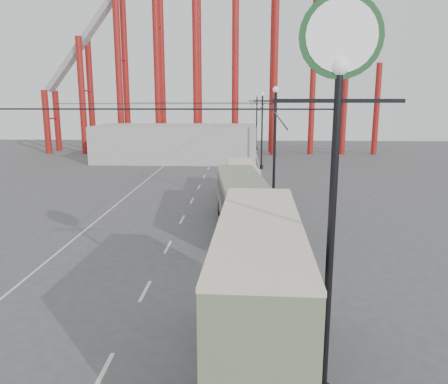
{
  "coord_description": "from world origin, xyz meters",
  "views": [
    {
      "loc": [
        3.3,
        -13.94,
        8.3
      ],
      "look_at": [
        2.2,
        11.38,
        3.0
      ],
      "focal_mm": 35.0,
      "sensor_mm": 36.0,
      "label": 1
    }
  ],
  "objects_px": {
    "double_decker_bus": "(258,293)",
    "single_decker_cream": "(242,179)",
    "lamp_post_near": "(337,119)",
    "pedestrian": "(235,229)",
    "single_decker_green": "(242,201)"
  },
  "relations": [
    {
      "from": "single_decker_cream",
      "to": "lamp_post_near",
      "type": "bearing_deg",
      "value": -88.66
    },
    {
      "from": "lamp_post_near",
      "to": "single_decker_green",
      "type": "bearing_deg",
      "value": 97.88
    },
    {
      "from": "pedestrian",
      "to": "double_decker_bus",
      "type": "bearing_deg",
      "value": 84.14
    },
    {
      "from": "single_decker_green",
      "to": "lamp_post_near",
      "type": "bearing_deg",
      "value": -88.13
    },
    {
      "from": "single_decker_green",
      "to": "single_decker_cream",
      "type": "bearing_deg",
      "value": 84.23
    },
    {
      "from": "double_decker_bus",
      "to": "single_decker_cream",
      "type": "bearing_deg",
      "value": 93.15
    },
    {
      "from": "double_decker_bus",
      "to": "pedestrian",
      "type": "distance_m",
      "value": 13.02
    },
    {
      "from": "lamp_post_near",
      "to": "single_decker_cream",
      "type": "relative_size",
      "value": 1.13
    },
    {
      "from": "single_decker_green",
      "to": "pedestrian",
      "type": "bearing_deg",
      "value": -103.97
    },
    {
      "from": "lamp_post_near",
      "to": "pedestrian",
      "type": "distance_m",
      "value": 15.74
    },
    {
      "from": "pedestrian",
      "to": "lamp_post_near",
      "type": "bearing_deg",
      "value": 91.19
    },
    {
      "from": "single_decker_green",
      "to": "single_decker_cream",
      "type": "distance_m",
      "value": 9.42
    },
    {
      "from": "double_decker_bus",
      "to": "pedestrian",
      "type": "xyz_separation_m",
      "value": [
        -0.95,
        12.84,
        -1.92
      ]
    },
    {
      "from": "single_decker_cream",
      "to": "pedestrian",
      "type": "xyz_separation_m",
      "value": [
        -0.39,
        -12.44,
        -0.77
      ]
    },
    {
      "from": "lamp_post_near",
      "to": "double_decker_bus",
      "type": "relative_size",
      "value": 1.15
    }
  ]
}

